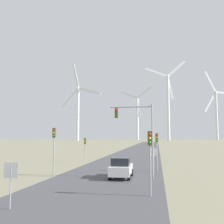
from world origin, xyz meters
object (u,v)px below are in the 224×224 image
Objects in this scene: traffic_light_mast_overhead at (138,126)px; wind_turbine_right at (216,110)px; traffic_light_post_mid_right at (157,144)px; wind_turbine_far_left at (78,107)px; traffic_light_post_near_left at (54,141)px; wind_turbine_left at (137,114)px; traffic_light_post_near_right at (150,148)px; traffic_light_post_mid_left at (85,144)px; car_approaching at (121,168)px; stop_sign_near at (11,176)px; stop_sign_far at (154,156)px; wind_turbine_center at (168,101)px.

wind_turbine_right is (58.77, 242.69, 24.57)m from traffic_light_mast_overhead.
traffic_light_post_mid_right is 198.24m from wind_turbine_far_left.
traffic_light_post_near_left is 0.07× the size of wind_turbine_far_left.
wind_turbine_left is 0.76× the size of wind_turbine_right.
wind_turbine_left is (-17.79, 231.57, 21.90)m from traffic_light_post_near_right.
wind_turbine_left reaches higher than traffic_light_post_mid_left.
traffic_light_post_near_left is 6.75m from car_approaching.
wind_turbine_far_left is at bearing 108.82° from traffic_light_mast_overhead.
traffic_light_post_mid_right is at bearing 64.11° from stop_sign_near.
wind_turbine_right is at bearing 23.36° from wind_turbine_far_left.
traffic_light_post_near_right reaches higher than stop_sign_near.
traffic_light_post_mid_right is (10.64, -9.98, 0.43)m from traffic_light_post_mid_left.
stop_sign_far is 247.68m from wind_turbine_right.
stop_sign_far is at bearing -110.44° from traffic_light_post_mid_right.
stop_sign_near is 0.04× the size of wind_turbine_right.
traffic_light_post_near_left reaches higher than car_approaching.
car_approaching is (-3.21, -4.44, -2.05)m from traffic_light_post_mid_right.
traffic_light_post_near_right is at bearing -35.51° from traffic_light_post_near_left.
wind_turbine_far_left is (-66.19, 185.16, 25.16)m from traffic_light_post_mid_right.
traffic_light_post_near_right is 23.63m from traffic_light_post_mid_left.
traffic_light_post_mid_right is (0.41, 11.32, -0.01)m from traffic_light_post_near_right.
car_approaching is at bearing -125.89° from traffic_light_post_mid_right.
traffic_light_post_near_left is 199.80m from wind_turbine_far_left.
traffic_light_post_mid_left is at bearing -87.94° from wind_turbine_left.
stop_sign_far is at bearing -85.38° from wind_turbine_left.
traffic_light_post_near_left is 11.19m from traffic_light_post_near_right.
wind_turbine_right reaches higher than stop_sign_near.
traffic_light_mast_overhead is 1.62× the size of car_approaching.
traffic_light_mast_overhead is 201.49m from wind_turbine_far_left.
traffic_light_post_mid_left is 211.59m from wind_turbine_left.
wind_turbine_far_left reaches higher than traffic_light_post_mid_right.
wind_turbine_center is at bearing -39.54° from wind_turbine_left.
wind_turbine_center reaches higher than stop_sign_near.
car_approaching is 0.06× the size of wind_turbine_far_left.
traffic_light_post_near_left reaches higher than traffic_light_post_mid_right.
wind_turbine_far_left reaches higher than stop_sign_far.
stop_sign_far is at bearing 23.06° from traffic_light_post_near_left.
wind_turbine_right reaches higher than traffic_light_post_near_left.
traffic_light_post_near_right is 233.28m from wind_turbine_left.
wind_turbine_left is (-8.69, 225.07, 21.58)m from traffic_light_post_near_left.
wind_turbine_far_left is (-56.68, 189.98, 24.84)m from traffic_light_post_near_left.
wind_turbine_left is at bearing 140.46° from wind_turbine_center.
stop_sign_near is 263.44m from wind_turbine_right.
wind_turbine_center is at bearing 85.39° from stop_sign_near.
wind_turbine_right is at bearing 76.50° from stop_sign_far.
traffic_light_post_near_right is 0.06× the size of wind_turbine_right.
stop_sign_far reaches higher than car_approaching.
traffic_light_post_mid_left reaches higher than car_approaching.
stop_sign_near is 237.10m from wind_turbine_left.
stop_sign_far is 0.62× the size of traffic_light_post_near_right.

